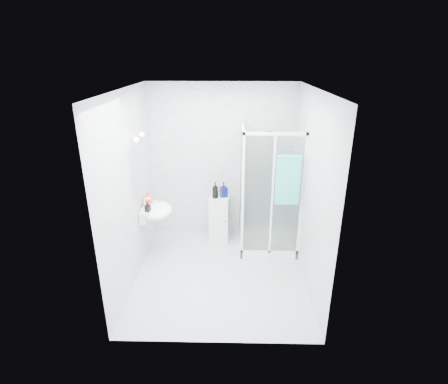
{
  "coord_description": "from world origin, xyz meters",
  "views": [
    {
      "loc": [
        0.15,
        -4.29,
        3.0
      ],
      "look_at": [
        0.05,
        0.35,
        1.15
      ],
      "focal_mm": 28.0,
      "sensor_mm": 36.0,
      "label": 1
    }
  ],
  "objects_px": {
    "storage_cabinet": "(219,218)",
    "soap_dispenser_orange": "(148,198)",
    "shampoo_bottle_b": "(224,190)",
    "shower_enclosure": "(263,223)",
    "hand_towel": "(288,179)",
    "wall_basin": "(155,211)",
    "shampoo_bottle_a": "(215,190)",
    "soap_dispenser_black": "(148,207)"
  },
  "relations": [
    {
      "from": "shampoo_bottle_b",
      "to": "soap_dispenser_orange",
      "type": "distance_m",
      "value": 1.25
    },
    {
      "from": "storage_cabinet",
      "to": "shower_enclosure",
      "type": "bearing_deg",
      "value": -16.39
    },
    {
      "from": "storage_cabinet",
      "to": "soap_dispenser_black",
      "type": "xyz_separation_m",
      "value": [
        -1.01,
        -0.77,
        0.55
      ]
    },
    {
      "from": "storage_cabinet",
      "to": "shampoo_bottle_a",
      "type": "height_order",
      "value": "shampoo_bottle_a"
    },
    {
      "from": "storage_cabinet",
      "to": "soap_dispenser_orange",
      "type": "height_order",
      "value": "soap_dispenser_orange"
    },
    {
      "from": "shampoo_bottle_a",
      "to": "soap_dispenser_black",
      "type": "relative_size",
      "value": 1.79
    },
    {
      "from": "storage_cabinet",
      "to": "soap_dispenser_orange",
      "type": "relative_size",
      "value": 4.15
    },
    {
      "from": "shower_enclosure",
      "to": "hand_towel",
      "type": "distance_m",
      "value": 1.03
    },
    {
      "from": "shampoo_bottle_a",
      "to": "shampoo_bottle_b",
      "type": "bearing_deg",
      "value": 22.77
    },
    {
      "from": "shampoo_bottle_a",
      "to": "soap_dispenser_orange",
      "type": "bearing_deg",
      "value": -155.88
    },
    {
      "from": "shower_enclosure",
      "to": "shampoo_bottle_a",
      "type": "distance_m",
      "value": 0.94
    },
    {
      "from": "hand_towel",
      "to": "shampoo_bottle_a",
      "type": "bearing_deg",
      "value": 148.55
    },
    {
      "from": "hand_towel",
      "to": "wall_basin",
      "type": "bearing_deg",
      "value": 177.49
    },
    {
      "from": "soap_dispenser_black",
      "to": "soap_dispenser_orange",
      "type": "bearing_deg",
      "value": 101.77
    },
    {
      "from": "shower_enclosure",
      "to": "hand_towel",
      "type": "bearing_deg",
      "value": -54.82
    },
    {
      "from": "wall_basin",
      "to": "shampoo_bottle_a",
      "type": "xyz_separation_m",
      "value": [
        0.88,
        0.56,
        0.12
      ]
    },
    {
      "from": "storage_cabinet",
      "to": "hand_towel",
      "type": "relative_size",
      "value": 1.06
    },
    {
      "from": "shower_enclosure",
      "to": "wall_basin",
      "type": "xyz_separation_m",
      "value": [
        -1.66,
        -0.32,
        0.35
      ]
    },
    {
      "from": "storage_cabinet",
      "to": "soap_dispenser_orange",
      "type": "xyz_separation_m",
      "value": [
        -1.07,
        -0.48,
        0.57
      ]
    },
    {
      "from": "shower_enclosure",
      "to": "wall_basin",
      "type": "height_order",
      "value": "shower_enclosure"
    },
    {
      "from": "shampoo_bottle_a",
      "to": "soap_dispenser_orange",
      "type": "height_order",
      "value": "shampoo_bottle_a"
    },
    {
      "from": "shower_enclosure",
      "to": "hand_towel",
      "type": "xyz_separation_m",
      "value": [
        0.28,
        -0.4,
        0.9
      ]
    },
    {
      "from": "shower_enclosure",
      "to": "storage_cabinet",
      "type": "distance_m",
      "value": 0.77
    },
    {
      "from": "shampoo_bottle_b",
      "to": "hand_towel",
      "type": "bearing_deg",
      "value": -37.33
    },
    {
      "from": "hand_towel",
      "to": "storage_cabinet",
      "type": "bearing_deg",
      "value": 145.47
    },
    {
      "from": "wall_basin",
      "to": "shampoo_bottle_a",
      "type": "relative_size",
      "value": 2.06
    },
    {
      "from": "hand_towel",
      "to": "soap_dispenser_orange",
      "type": "bearing_deg",
      "value": 174.45
    },
    {
      "from": "shampoo_bottle_b",
      "to": "soap_dispenser_black",
      "type": "relative_size",
      "value": 1.62
    },
    {
      "from": "shower_enclosure",
      "to": "soap_dispenser_black",
      "type": "height_order",
      "value": "shower_enclosure"
    },
    {
      "from": "shower_enclosure",
      "to": "soap_dispenser_black",
      "type": "xyz_separation_m",
      "value": [
        -1.72,
        -0.49,
        0.49
      ]
    },
    {
      "from": "wall_basin",
      "to": "shampoo_bottle_b",
      "type": "xyz_separation_m",
      "value": [
        1.01,
        0.62,
        0.11
      ]
    },
    {
      "from": "shower_enclosure",
      "to": "soap_dispenser_orange",
      "type": "xyz_separation_m",
      "value": [
        -1.78,
        -0.2,
        0.51
      ]
    },
    {
      "from": "shampoo_bottle_a",
      "to": "shower_enclosure",
      "type": "bearing_deg",
      "value": -17.64
    },
    {
      "from": "wall_basin",
      "to": "storage_cabinet",
      "type": "distance_m",
      "value": 1.19
    },
    {
      "from": "wall_basin",
      "to": "storage_cabinet",
      "type": "height_order",
      "value": "wall_basin"
    },
    {
      "from": "shampoo_bottle_b",
      "to": "soap_dispenser_orange",
      "type": "height_order",
      "value": "soap_dispenser_orange"
    },
    {
      "from": "shampoo_bottle_a",
      "to": "soap_dispenser_orange",
      "type": "xyz_separation_m",
      "value": [
        -1.0,
        -0.45,
        0.04
      ]
    },
    {
      "from": "hand_towel",
      "to": "soap_dispenser_orange",
      "type": "distance_m",
      "value": 2.11
    },
    {
      "from": "wall_basin",
      "to": "hand_towel",
      "type": "height_order",
      "value": "hand_towel"
    },
    {
      "from": "storage_cabinet",
      "to": "soap_dispenser_black",
      "type": "height_order",
      "value": "soap_dispenser_black"
    },
    {
      "from": "storage_cabinet",
      "to": "shampoo_bottle_b",
      "type": "distance_m",
      "value": 0.52
    },
    {
      "from": "shampoo_bottle_a",
      "to": "soap_dispenser_black",
      "type": "xyz_separation_m",
      "value": [
        -0.94,
        -0.73,
        0.02
      ]
    }
  ]
}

